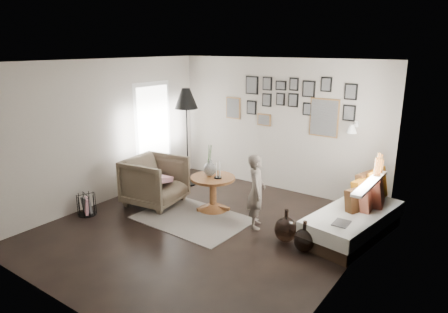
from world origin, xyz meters
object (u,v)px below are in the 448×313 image
Objects in this scene: floor_lamp at (186,102)px; demijohn_large at (286,229)px; demijohn_small at (304,240)px; child at (256,191)px; magazine_basket at (87,205)px; armchair at (155,181)px; daybed at (355,217)px; vase at (210,166)px; pedestal_table at (213,195)px.

floor_lamp is 3.94× the size of demijohn_large.
child is at bearing 162.80° from demijohn_small.
demijohn_large is (3.24, 1.10, 0.01)m from magazine_basket.
armchair is 1.74m from floor_lamp.
daybed reaches higher than demijohn_large.
daybed is 5.15× the size of magazine_basket.
child is (1.05, -0.17, -0.18)m from vase.
demijohn_large is at bearing -123.55° from daybed.
demijohn_large is (1.68, -0.35, -0.59)m from vase.
demijohn_small is at bearing -20.88° from floor_lamp.
armchair reaches higher than magazine_basket.
vase reaches higher than demijohn_large.
floor_lamp is 5.27× the size of magazine_basket.
floor_lamp is (-1.22, 0.76, 1.45)m from pedestal_table.
vase is 2.17m from demijohn_small.
vase is 0.58× the size of armchair.
floor_lamp reaches higher than vase.
vase is 1.81m from demijohn_large.
child reaches higher than demijohn_large.
daybed is at bearing 11.87° from pedestal_table.
daybed is 2.03× the size of armchair.
armchair is at bearing 178.81° from demijohn_small.
child is (-1.39, -0.65, 0.31)m from daybed.
daybed is at bearing -83.14° from armchair.
pedestal_table is at bearing -14.04° from vase.
pedestal_table is at bearing 41.11° from magazine_basket.
demijohn_small is (3.17, -1.21, -1.56)m from floor_lamp.
demijohn_large is at bearing 161.08° from demijohn_small.
magazine_basket is 0.75× the size of demijohn_large.
demijohn_small is at bearing -13.14° from vase.
daybed is 3.85× the size of demijohn_large.
child is (2.19, -0.91, -1.13)m from floor_lamp.
demijohn_large is 1.10× the size of demijohn_small.
demijohn_large is 0.42× the size of child.
demijohn_small is (2.97, -0.06, -0.26)m from armchair.
pedestal_table is 0.40× the size of daybed.
child is at bearing 163.77° from demijohn_large.
daybed reaches higher than pedestal_table.
floor_lamp is 3.39m from demijohn_large.
floor_lamp is (-0.20, 1.15, 1.29)m from armchair.
child is at bearing -22.47° from floor_lamp.
magazine_basket is at bearing -138.89° from pedestal_table.
daybed is 1.56m from child.
demijohn_large is 0.77m from child.
floor_lamp is 2.63m from child.
pedestal_table reaches higher than magazine_basket.
armchair is at bearing -159.08° from pedestal_table.
magazine_basket is (-1.56, -1.45, -0.60)m from vase.
demijohn_small is (-0.41, -0.95, -0.12)m from daybed.
child reaches higher than armchair.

